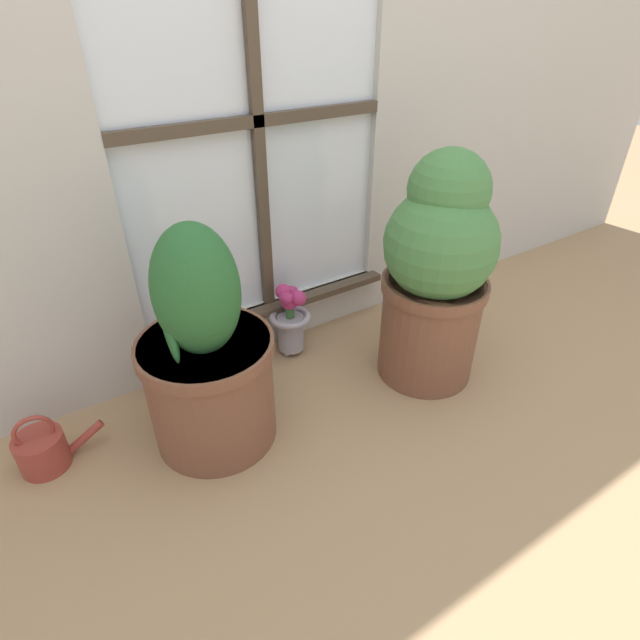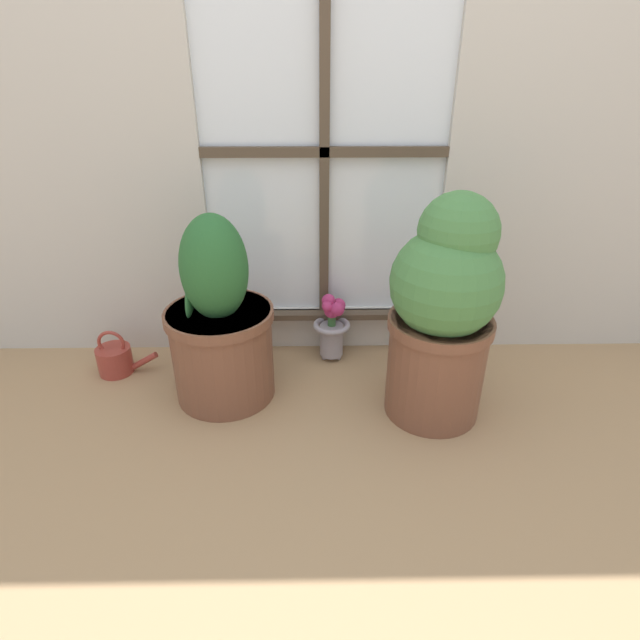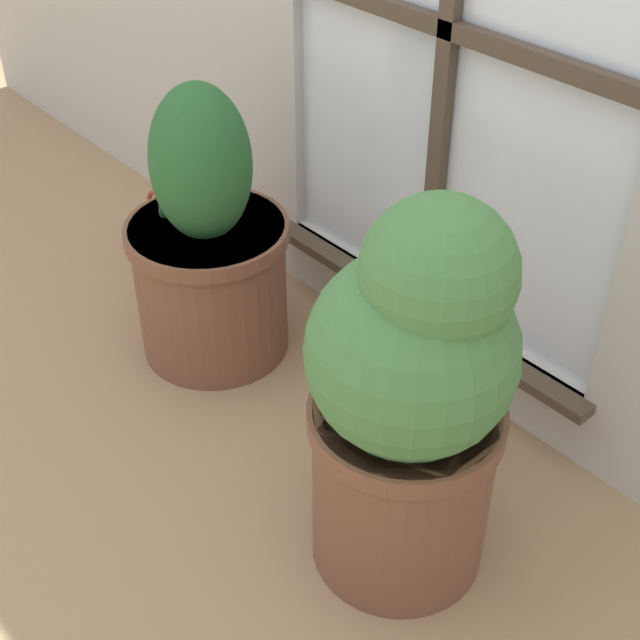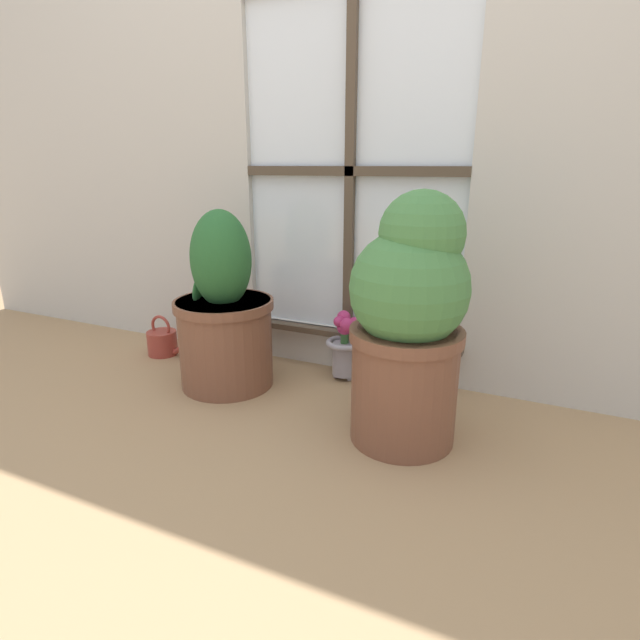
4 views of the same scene
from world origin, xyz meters
The scene contains 5 objects.
ground_plane centered at (0.00, 0.00, 0.00)m, with size 10.00×10.00×0.00m, color tan.
potted_plant_left centered at (-0.37, 0.25, 0.27)m, with size 0.37×0.37×0.67m.
potted_plant_right centered at (0.37, 0.15, 0.39)m, with size 0.35×0.35×0.76m.
flower_vase centered at (0.03, 0.49, 0.15)m, with size 0.15×0.15×0.28m.
watering_can centered at (-0.82, 0.40, 0.06)m, with size 0.24×0.13×0.18m.
Camera 3 is at (1.09, -0.69, 1.38)m, focal length 50.00 mm.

